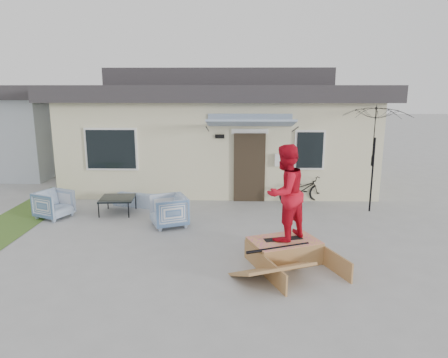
{
  "coord_description": "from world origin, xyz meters",
  "views": [
    {
      "loc": [
        0.56,
        -7.8,
        3.49
      ],
      "look_at": [
        0.3,
        1.8,
        1.3
      ],
      "focal_mm": 32.97,
      "sensor_mm": 36.0,
      "label": 1
    }
  ],
  "objects_px": {
    "armchair_right": "(169,209)",
    "bicycle": "(302,186)",
    "coffee_table": "(118,205)",
    "patio_umbrella": "(374,150)",
    "skater": "(285,191)",
    "skate_ramp": "(284,251)",
    "loveseat": "(139,196)",
    "armchair_left": "(54,203)",
    "skateboard": "(283,238)"
  },
  "relations": [
    {
      "from": "armchair_right",
      "to": "bicycle",
      "type": "xyz_separation_m",
      "value": [
        3.72,
        2.27,
        0.06
      ]
    },
    {
      "from": "bicycle",
      "to": "coffee_table",
      "type": "bearing_deg",
      "value": 82.67
    },
    {
      "from": "patio_umbrella",
      "to": "skater",
      "type": "bearing_deg",
      "value": -129.66
    },
    {
      "from": "skater",
      "to": "skate_ramp",
      "type": "bearing_deg",
      "value": 67.63
    },
    {
      "from": "loveseat",
      "to": "armchair_left",
      "type": "bearing_deg",
      "value": 46.56
    },
    {
      "from": "patio_umbrella",
      "to": "skate_ramp",
      "type": "relative_size",
      "value": 1.35
    },
    {
      "from": "skate_ramp",
      "to": "skater",
      "type": "relative_size",
      "value": 0.92
    },
    {
      "from": "skate_ramp",
      "to": "armchair_left",
      "type": "bearing_deg",
      "value": 133.74
    },
    {
      "from": "bicycle",
      "to": "loveseat",
      "type": "bearing_deg",
      "value": 74.91
    },
    {
      "from": "patio_umbrella",
      "to": "bicycle",
      "type": "bearing_deg",
      "value": 153.85
    },
    {
      "from": "skateboard",
      "to": "skate_ramp",
      "type": "bearing_deg",
      "value": -82.92
    },
    {
      "from": "patio_umbrella",
      "to": "skateboard",
      "type": "xyz_separation_m",
      "value": [
        -2.84,
        -3.43,
        -1.28
      ]
    },
    {
      "from": "armchair_right",
      "to": "bicycle",
      "type": "distance_m",
      "value": 4.36
    },
    {
      "from": "armchair_right",
      "to": "patio_umbrella",
      "type": "xyz_separation_m",
      "value": [
        5.5,
        1.4,
        1.32
      ]
    },
    {
      "from": "bicycle",
      "to": "skate_ramp",
      "type": "relative_size",
      "value": 0.88
    },
    {
      "from": "armchair_left",
      "to": "patio_umbrella",
      "type": "distance_m",
      "value": 8.84
    },
    {
      "from": "skater",
      "to": "bicycle",
      "type": "bearing_deg",
      "value": -148.12
    },
    {
      "from": "armchair_left",
      "to": "skater",
      "type": "xyz_separation_m",
      "value": [
        5.85,
        -2.62,
        1.05
      ]
    },
    {
      "from": "coffee_table",
      "to": "patio_umbrella",
      "type": "relative_size",
      "value": 0.38
    },
    {
      "from": "skateboard",
      "to": "skater",
      "type": "distance_m",
      "value": 0.99
    },
    {
      "from": "armchair_right",
      "to": "skateboard",
      "type": "xyz_separation_m",
      "value": [
        2.66,
        -2.04,
        0.03
      ]
    },
    {
      "from": "patio_umbrella",
      "to": "skate_ramp",
      "type": "bearing_deg",
      "value": -129.16
    },
    {
      "from": "loveseat",
      "to": "patio_umbrella",
      "type": "relative_size",
      "value": 0.61
    },
    {
      "from": "bicycle",
      "to": "patio_umbrella",
      "type": "bearing_deg",
      "value": -136.75
    },
    {
      "from": "coffee_table",
      "to": "armchair_right",
      "type": "bearing_deg",
      "value": -32.44
    },
    {
      "from": "patio_umbrella",
      "to": "armchair_left",
      "type": "bearing_deg",
      "value": -174.67
    },
    {
      "from": "loveseat",
      "to": "armchair_right",
      "type": "bearing_deg",
      "value": 138.84
    },
    {
      "from": "armchair_left",
      "to": "armchair_right",
      "type": "distance_m",
      "value": 3.25
    },
    {
      "from": "bicycle",
      "to": "skater",
      "type": "height_order",
      "value": "skater"
    },
    {
      "from": "skate_ramp",
      "to": "skater",
      "type": "height_order",
      "value": "skater"
    },
    {
      "from": "loveseat",
      "to": "coffee_table",
      "type": "relative_size",
      "value": 1.6
    },
    {
      "from": "armchair_left",
      "to": "coffee_table",
      "type": "relative_size",
      "value": 0.9
    },
    {
      "from": "armchair_right",
      "to": "patio_umbrella",
      "type": "bearing_deg",
      "value": 81.53
    },
    {
      "from": "skate_ramp",
      "to": "skateboard",
      "type": "distance_m",
      "value": 0.25
    },
    {
      "from": "loveseat",
      "to": "skate_ramp",
      "type": "relative_size",
      "value": 0.82
    },
    {
      "from": "skateboard",
      "to": "armchair_left",
      "type": "bearing_deg",
      "value": 141.09
    },
    {
      "from": "loveseat",
      "to": "coffee_table",
      "type": "xyz_separation_m",
      "value": [
        -0.42,
        -0.78,
        -0.06
      ]
    },
    {
      "from": "armchair_right",
      "to": "bicycle",
      "type": "bearing_deg",
      "value": 98.68
    },
    {
      "from": "loveseat",
      "to": "patio_umbrella",
      "type": "bearing_deg",
      "value": -167.86
    },
    {
      "from": "armchair_left",
      "to": "skateboard",
      "type": "relative_size",
      "value": 1.04
    },
    {
      "from": "loveseat",
      "to": "armchair_left",
      "type": "relative_size",
      "value": 1.78
    },
    {
      "from": "armchair_left",
      "to": "coffee_table",
      "type": "xyz_separation_m",
      "value": [
        1.6,
        0.43,
        -0.18
      ]
    },
    {
      "from": "loveseat",
      "to": "skate_ramp",
      "type": "height_order",
      "value": "loveseat"
    },
    {
      "from": "patio_umbrella",
      "to": "skater",
      "type": "height_order",
      "value": "skater"
    },
    {
      "from": "skateboard",
      "to": "bicycle",
      "type": "bearing_deg",
      "value": 61.33
    },
    {
      "from": "loveseat",
      "to": "coffee_table",
      "type": "distance_m",
      "value": 0.89
    },
    {
      "from": "bicycle",
      "to": "patio_umbrella",
      "type": "xyz_separation_m",
      "value": [
        1.78,
        -0.87,
        1.25
      ]
    },
    {
      "from": "armchair_left",
      "to": "skater",
      "type": "relative_size",
      "value": 0.42
    },
    {
      "from": "bicycle",
      "to": "skateboard",
      "type": "bearing_deg",
      "value": 145.52
    },
    {
      "from": "armchair_left",
      "to": "patio_umbrella",
      "type": "height_order",
      "value": "patio_umbrella"
    }
  ]
}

